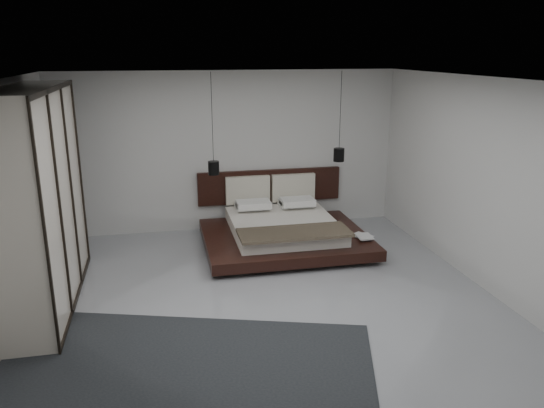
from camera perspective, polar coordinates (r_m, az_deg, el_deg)
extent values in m
plane|color=#95979D|center=(7.03, -0.96, -10.18)|extent=(6.00, 6.00, 0.00)
plane|color=white|center=(6.30, -1.08, 13.27)|extent=(6.00, 6.00, 0.00)
plane|color=silver|center=(9.42, -4.56, 5.63)|extent=(6.00, 0.00, 6.00)
plane|color=silver|center=(3.81, 7.88, -10.88)|extent=(6.00, 0.00, 6.00)
plane|color=silver|center=(6.66, -27.25, -0.64)|extent=(0.00, 6.00, 6.00)
plane|color=silver|center=(7.67, 21.57, 2.08)|extent=(0.00, 6.00, 6.00)
cube|color=black|center=(8.99, -23.05, 3.21)|extent=(0.05, 0.90, 2.60)
cube|color=black|center=(8.72, 1.40, -4.50)|extent=(2.05, 1.68, 0.07)
cube|color=black|center=(8.68, 1.40, -3.75)|extent=(2.61, 2.15, 0.17)
cube|color=silver|center=(8.73, 1.23, -2.34)|extent=(1.68, 1.87, 0.21)
cube|color=black|center=(8.02, 2.43, -3.10)|extent=(1.70, 0.65, 0.05)
cube|color=white|center=(9.28, -2.15, -0.16)|extent=(0.58, 0.37, 0.11)
cube|color=white|center=(9.44, 2.55, 0.12)|extent=(0.58, 0.37, 0.11)
cube|color=white|center=(9.14, -2.01, -0.03)|extent=(0.58, 0.37, 0.11)
cube|color=white|center=(9.30, 2.75, 0.26)|extent=(0.58, 0.37, 0.11)
cube|color=black|center=(9.63, -0.25, 1.96)|extent=(2.61, 0.08, 0.60)
cube|color=beige|center=(9.48, -2.62, 1.52)|extent=(0.79, 0.10, 0.50)
cube|color=beige|center=(9.65, 2.31, 1.78)|extent=(0.79, 0.10, 0.50)
imported|color=#99724C|center=(8.53, 9.18, -3.62)|extent=(0.37, 0.39, 0.03)
imported|color=#99724C|center=(8.49, 9.14, -3.52)|extent=(0.25, 0.33, 0.02)
cylinder|color=black|center=(8.59, -6.47, 9.22)|extent=(0.01, 0.01, 1.42)
cylinder|color=black|center=(8.73, -6.30, 3.88)|extent=(0.18, 0.18, 0.22)
cylinder|color=#FFE0B2|center=(8.75, -6.28, 3.26)|extent=(0.14, 0.14, 0.01)
cylinder|color=black|center=(9.05, 7.38, 9.97)|extent=(0.01, 0.01, 1.28)
cylinder|color=black|center=(9.16, 7.21, 5.27)|extent=(0.18, 0.18, 0.23)
cylinder|color=#FFE0B2|center=(9.18, 7.18, 4.67)|extent=(0.14, 0.14, 0.01)
cube|color=beige|center=(7.09, -23.85, 0.40)|extent=(0.63, 2.72, 2.72)
cube|color=black|center=(6.81, -22.41, 11.40)|extent=(0.03, 2.72, 0.06)
cube|color=black|center=(7.47, -20.20, -9.31)|extent=(0.03, 2.72, 0.06)
cube|color=black|center=(5.74, -23.22, -3.04)|extent=(0.03, 0.05, 2.72)
cube|color=black|center=(6.59, -21.82, -0.49)|extent=(0.03, 0.05, 2.72)
cube|color=black|center=(7.46, -20.75, 1.48)|extent=(0.03, 0.05, 2.72)
cube|color=black|center=(8.33, -19.89, 3.03)|extent=(0.03, 0.05, 2.72)
cube|color=black|center=(5.46, -10.41, -18.93)|extent=(4.50, 3.78, 0.02)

